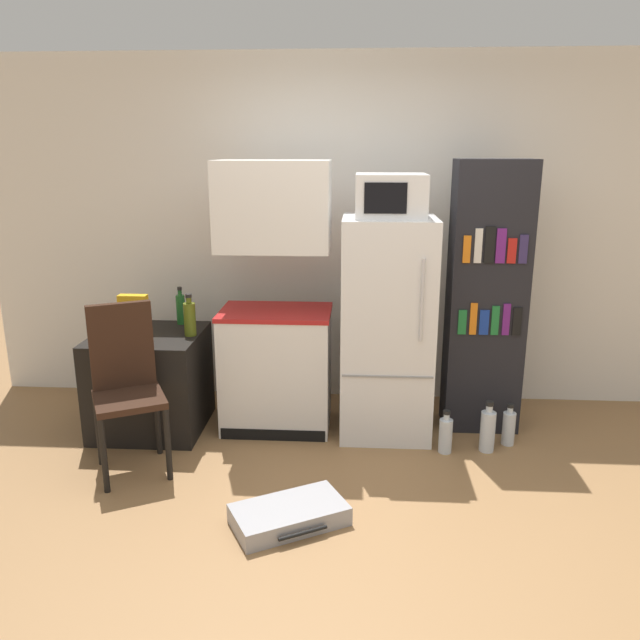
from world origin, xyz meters
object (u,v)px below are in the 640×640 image
object	(u,v)px
side_table	(151,381)
bookshelf	(486,299)
bottle_clear_short	(110,324)
water_bottle_middle	(488,430)
microwave	(391,196)
bottle_milk_white	(130,312)
water_bottle_back	(446,435)
water_bottle_front	(509,427)
suitcase_large_flat	(289,515)
cereal_box	(134,317)
refrigerator	(387,328)
bottle_green_tall	(181,308)
chair	(125,375)
bottle_olive_oil	(190,318)
kitchen_hutch	(275,312)

from	to	relation	value
side_table	bookshelf	distance (m)	2.41
bottle_clear_short	water_bottle_middle	bearing A→B (deg)	-4.62
microwave	bottle_milk_white	distance (m)	2.06
side_table	water_bottle_back	world-z (taller)	side_table
water_bottle_front	suitcase_large_flat	bearing A→B (deg)	-143.42
cereal_box	microwave	bearing A→B (deg)	5.70
refrigerator	bottle_clear_short	bearing A→B (deg)	-177.93
cereal_box	suitcase_large_flat	xyz separation A→B (m)	(1.15, -1.02, -0.80)
bottle_green_tall	bottle_milk_white	world-z (taller)	bottle_green_tall
chair	water_bottle_back	xyz separation A→B (m)	(2.00, 0.30, -0.48)
cereal_box	bottle_olive_oil	bearing A→B (deg)	15.16
bookshelf	bottle_milk_white	distance (m)	2.55
kitchen_hutch	microwave	bearing A→B (deg)	-2.78
cereal_box	water_bottle_front	size ratio (longest dim) A/B	1.03
bottle_clear_short	water_bottle_back	xyz separation A→B (m)	(2.30, -0.25, -0.64)
bottle_green_tall	refrigerator	bearing A→B (deg)	-7.98
microwave	bottle_milk_white	xyz separation A→B (m)	(-1.86, 0.22, -0.86)
bottle_clear_short	cereal_box	bearing A→B (deg)	-25.22
chair	water_bottle_front	bearing A→B (deg)	-16.99
refrigerator	water_bottle_back	size ratio (longest dim) A/B	5.11
bottle_green_tall	side_table	bearing A→B (deg)	-122.17
kitchen_hutch	suitcase_large_flat	bearing A→B (deg)	-79.69
bottle_clear_short	suitcase_large_flat	bearing A→B (deg)	-39.52
bottle_olive_oil	water_bottle_middle	distance (m)	2.13
bottle_olive_oil	chair	size ratio (longest dim) A/B	0.28
kitchen_hutch	cereal_box	bearing A→B (deg)	-167.43
bottle_green_tall	water_bottle_middle	distance (m)	2.30
microwave	cereal_box	size ratio (longest dim) A/B	1.50
bookshelf	bottle_milk_white	xyz separation A→B (m)	(-2.55, 0.08, -0.15)
refrigerator	chair	distance (m)	1.73
kitchen_hutch	bottle_green_tall	size ratio (longest dim) A/B	6.81
microwave	bookshelf	xyz separation A→B (m)	(0.68, 0.14, -0.71)
bottle_olive_oil	kitchen_hutch	bearing A→B (deg)	10.96
kitchen_hutch	suitcase_large_flat	xyz separation A→B (m)	(0.22, -1.23, -0.80)
kitchen_hutch	side_table	bearing A→B (deg)	-173.82
refrigerator	water_bottle_front	distance (m)	1.06
side_table	kitchen_hutch	bearing A→B (deg)	6.18
microwave	bottle_green_tall	size ratio (longest dim) A/B	1.64
refrigerator	water_bottle_middle	size ratio (longest dim) A/B	4.30
bottle_clear_short	bottle_milk_white	bearing A→B (deg)	81.69
cereal_box	refrigerator	bearing A→B (deg)	5.75
chair	water_bottle_front	xyz separation A→B (m)	(2.44, 0.44, -0.48)
suitcase_large_flat	bookshelf	bearing A→B (deg)	18.65
bottle_olive_oil	cereal_box	world-z (taller)	cereal_box
refrigerator	cereal_box	bearing A→B (deg)	-174.25
water_bottle_back	water_bottle_front	bearing A→B (deg)	17.95
bottle_green_tall	water_bottle_middle	bearing A→B (deg)	-12.70
bookshelf	bottle_clear_short	world-z (taller)	bookshelf
refrigerator	bottle_green_tall	distance (m)	1.50
bookshelf	water_bottle_middle	xyz separation A→B (m)	(-0.01, -0.41, -0.79)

